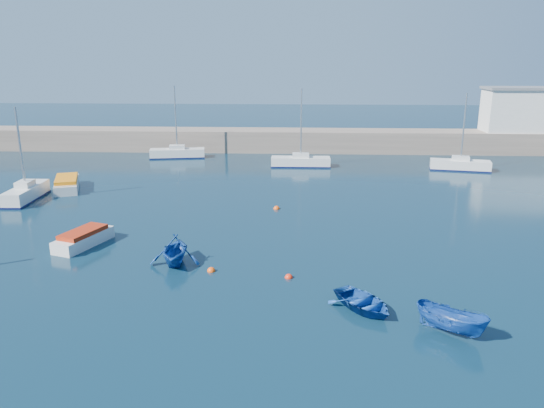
{
  "coord_description": "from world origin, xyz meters",
  "views": [
    {
      "loc": [
        2.55,
        -19.65,
        11.63
      ],
      "look_at": [
        0.79,
        15.73,
        1.6
      ],
      "focal_mm": 35.0,
      "sensor_mm": 36.0,
      "label": 1
    }
  ],
  "objects_px": {
    "harbor_office": "(527,111)",
    "dinghy_right": "(451,321)",
    "sailboat_3": "(26,193)",
    "sailboat_6": "(301,161)",
    "dinghy_center": "(363,302)",
    "sailboat_5": "(177,153)",
    "motorboat_1": "(84,238)",
    "motorboat_2": "(67,184)",
    "sailboat_7": "(460,165)",
    "dinghy_left": "(175,250)"
  },
  "relations": [
    {
      "from": "sailboat_3",
      "to": "motorboat_1",
      "type": "bearing_deg",
      "value": -51.35
    },
    {
      "from": "dinghy_right",
      "to": "harbor_office",
      "type": "bearing_deg",
      "value": 12.08
    },
    {
      "from": "motorboat_1",
      "to": "harbor_office",
      "type": "bearing_deg",
      "value": 59.86
    },
    {
      "from": "sailboat_5",
      "to": "dinghy_center",
      "type": "xyz_separation_m",
      "value": [
        17.19,
        -37.33,
        -0.23
      ]
    },
    {
      "from": "sailboat_6",
      "to": "motorboat_2",
      "type": "distance_m",
      "value": 23.59
    },
    {
      "from": "sailboat_3",
      "to": "motorboat_2",
      "type": "height_order",
      "value": "sailboat_3"
    },
    {
      "from": "sailboat_6",
      "to": "dinghy_right",
      "type": "xyz_separation_m",
      "value": [
        6.37,
        -35.13,
        0.05
      ]
    },
    {
      "from": "sailboat_5",
      "to": "sailboat_6",
      "type": "distance_m",
      "value": 14.96
    },
    {
      "from": "sailboat_6",
      "to": "sailboat_7",
      "type": "xyz_separation_m",
      "value": [
        16.56,
        -1.04,
        0.02
      ]
    },
    {
      "from": "sailboat_7",
      "to": "dinghy_center",
      "type": "relative_size",
      "value": 2.3
    },
    {
      "from": "sailboat_7",
      "to": "sailboat_3",
      "type": "bearing_deg",
      "value": 119.56
    },
    {
      "from": "sailboat_7",
      "to": "motorboat_1",
      "type": "height_order",
      "value": "sailboat_7"
    },
    {
      "from": "sailboat_5",
      "to": "sailboat_6",
      "type": "relative_size",
      "value": 1.0
    },
    {
      "from": "harbor_office",
      "to": "dinghy_right",
      "type": "bearing_deg",
      "value": -114.88
    },
    {
      "from": "dinghy_center",
      "to": "sailboat_5",
      "type": "bearing_deg",
      "value": 80.57
    },
    {
      "from": "sailboat_3",
      "to": "sailboat_6",
      "type": "xyz_separation_m",
      "value": [
        22.68,
        14.73,
        -0.07
      ]
    },
    {
      "from": "sailboat_5",
      "to": "dinghy_left",
      "type": "height_order",
      "value": "sailboat_5"
    },
    {
      "from": "sailboat_6",
      "to": "motorboat_1",
      "type": "height_order",
      "value": "sailboat_6"
    },
    {
      "from": "sailboat_6",
      "to": "motorboat_1",
      "type": "xyz_separation_m",
      "value": [
        -13.72,
        -25.11,
        -0.09
      ]
    },
    {
      "from": "sailboat_6",
      "to": "motorboat_2",
      "type": "xyz_separation_m",
      "value": [
        -20.87,
        -11.0,
        -0.05
      ]
    },
    {
      "from": "harbor_office",
      "to": "dinghy_right",
      "type": "height_order",
      "value": "harbor_office"
    },
    {
      "from": "dinghy_center",
      "to": "dinghy_left",
      "type": "bearing_deg",
      "value": 118.95
    },
    {
      "from": "motorboat_1",
      "to": "dinghy_right",
      "type": "height_order",
      "value": "dinghy_right"
    },
    {
      "from": "motorboat_1",
      "to": "dinghy_center",
      "type": "height_order",
      "value": "motorboat_1"
    },
    {
      "from": "motorboat_2",
      "to": "harbor_office",
      "type": "bearing_deg",
      "value": 2.89
    },
    {
      "from": "harbor_office",
      "to": "dinghy_right",
      "type": "relative_size",
      "value": 3.11
    },
    {
      "from": "motorboat_1",
      "to": "sailboat_3",
      "type": "bearing_deg",
      "value": 150.25
    },
    {
      "from": "sailboat_6",
      "to": "motorboat_2",
      "type": "height_order",
      "value": "sailboat_6"
    },
    {
      "from": "dinghy_right",
      "to": "motorboat_1",
      "type": "bearing_deg",
      "value": 100.46
    },
    {
      "from": "dinghy_left",
      "to": "sailboat_7",
      "type": "bearing_deg",
      "value": 45.21
    },
    {
      "from": "dinghy_center",
      "to": "dinghy_left",
      "type": "relative_size",
      "value": 1.04
    },
    {
      "from": "harbor_office",
      "to": "dinghy_left",
      "type": "xyz_separation_m",
      "value": [
        -34.4,
        -37.57,
        -4.23
      ]
    },
    {
      "from": "sailboat_6",
      "to": "dinghy_center",
      "type": "height_order",
      "value": "sailboat_6"
    },
    {
      "from": "motorboat_1",
      "to": "dinghy_right",
      "type": "distance_m",
      "value": 22.45
    },
    {
      "from": "motorboat_1",
      "to": "sailboat_7",
      "type": "bearing_deg",
      "value": 57.94
    },
    {
      "from": "dinghy_right",
      "to": "sailboat_5",
      "type": "bearing_deg",
      "value": 64.64
    },
    {
      "from": "sailboat_7",
      "to": "dinghy_left",
      "type": "xyz_separation_m",
      "value": [
        -23.81,
        -26.85,
        0.28
      ]
    },
    {
      "from": "sailboat_5",
      "to": "harbor_office",
      "type": "bearing_deg",
      "value": -92.41
    },
    {
      "from": "sailboat_6",
      "to": "dinghy_left",
      "type": "distance_m",
      "value": 28.81
    },
    {
      "from": "sailboat_3",
      "to": "dinghy_center",
      "type": "height_order",
      "value": "sailboat_3"
    },
    {
      "from": "motorboat_2",
      "to": "dinghy_right",
      "type": "distance_m",
      "value": 36.39
    },
    {
      "from": "harbor_office",
      "to": "sailboat_5",
      "type": "xyz_separation_m",
      "value": [
        -41.47,
        -5.37,
        -4.51
      ]
    },
    {
      "from": "sailboat_6",
      "to": "sailboat_7",
      "type": "height_order",
      "value": "sailboat_6"
    },
    {
      "from": "sailboat_7",
      "to": "motorboat_1",
      "type": "distance_m",
      "value": 38.68
    },
    {
      "from": "sailboat_3",
      "to": "sailboat_5",
      "type": "bearing_deg",
      "value": 64.17
    },
    {
      "from": "motorboat_1",
      "to": "motorboat_2",
      "type": "relative_size",
      "value": 0.78
    },
    {
      "from": "motorboat_2",
      "to": "dinghy_left",
      "type": "height_order",
      "value": "dinghy_left"
    },
    {
      "from": "motorboat_2",
      "to": "dinghy_center",
      "type": "xyz_separation_m",
      "value": [
        23.74,
        -22.01,
        -0.16
      ]
    },
    {
      "from": "sailboat_7",
      "to": "dinghy_center",
      "type": "height_order",
      "value": "sailboat_7"
    },
    {
      "from": "sailboat_7",
      "to": "motorboat_1",
      "type": "xyz_separation_m",
      "value": [
        -30.28,
        -24.07,
        -0.11
      ]
    }
  ]
}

